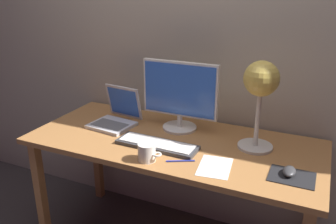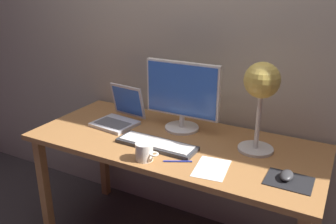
{
  "view_description": "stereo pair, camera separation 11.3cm",
  "coord_description": "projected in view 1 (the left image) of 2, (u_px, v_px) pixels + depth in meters",
  "views": [
    {
      "loc": [
        0.71,
        -1.63,
        1.57
      ],
      "look_at": [
        -0.01,
        -0.05,
        0.92
      ],
      "focal_mm": 37.83,
      "sensor_mm": 36.0,
      "label": 1
    },
    {
      "loc": [
        0.81,
        -1.58,
        1.57
      ],
      "look_at": [
        -0.01,
        -0.05,
        0.92
      ],
      "focal_mm": 37.83,
      "sensor_mm": 36.0,
      "label": 2
    }
  ],
  "objects": [
    {
      "name": "desk_lamp",
      "position": [
        261.0,
        86.0,
        1.74
      ],
      "size": [
        0.18,
        0.18,
        0.46
      ],
      "color": "beige",
      "rests_on": "desk"
    },
    {
      "name": "pen",
      "position": [
        180.0,
        161.0,
        1.72
      ],
      "size": [
        0.13,
        0.07,
        0.01
      ],
      "primitive_type": "cylinder",
      "rotation": [
        0.0,
        1.57,
        0.47
      ],
      "color": "#2633A5",
      "rests_on": "desk"
    },
    {
      "name": "coffee_mug",
      "position": [
        147.0,
        152.0,
        1.71
      ],
      "size": [
        0.12,
        0.09,
        0.09
      ],
      "color": "white",
      "rests_on": "desk"
    },
    {
      "name": "monitor",
      "position": [
        180.0,
        94.0,
        2.02
      ],
      "size": [
        0.45,
        0.2,
        0.4
      ],
      "color": "silver",
      "rests_on": "desk"
    },
    {
      "name": "back_wall",
      "position": [
        201.0,
        28.0,
        2.1
      ],
      "size": [
        4.8,
        0.06,
        2.6
      ],
      "primitive_type": "cube",
      "color": "#B2A893",
      "rests_on": "ground"
    },
    {
      "name": "mousepad",
      "position": [
        292.0,
        177.0,
        1.58
      ],
      "size": [
        0.2,
        0.16,
        0.0
      ],
      "primitive_type": "cube",
      "color": "black",
      "rests_on": "desk"
    },
    {
      "name": "laptop",
      "position": [
        117.0,
        114.0,
        2.15
      ],
      "size": [
        0.27,
        0.28,
        0.23
      ],
      "color": "silver",
      "rests_on": "desk"
    },
    {
      "name": "desk",
      "position": [
        173.0,
        153.0,
        1.98
      ],
      "size": [
        1.6,
        0.7,
        0.74
      ],
      "color": "#A8703D",
      "rests_on": "ground"
    },
    {
      "name": "keyboard_main",
      "position": [
        157.0,
        144.0,
        1.87
      ],
      "size": [
        0.44,
        0.15,
        0.03
      ],
      "color": "#38383A",
      "rests_on": "desk"
    },
    {
      "name": "mouse",
      "position": [
        289.0,
        171.0,
        1.59
      ],
      "size": [
        0.06,
        0.1,
        0.03
      ],
      "primitive_type": "ellipsoid",
      "color": "#38383A",
      "rests_on": "mousepad"
    },
    {
      "name": "paper_sheet_by_keyboard",
      "position": [
        215.0,
        167.0,
        1.67
      ],
      "size": [
        0.17,
        0.23,
        0.0
      ],
      "primitive_type": "cube",
      "rotation": [
        0.0,
        0.0,
        0.13
      ],
      "color": "white",
      "rests_on": "desk"
    }
  ]
}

